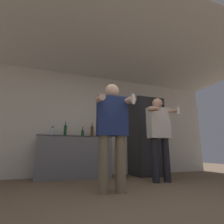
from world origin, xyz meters
TOP-DOWN VIEW (x-y plane):
  - ground_plane at (0.00, 0.00)m, footprint 14.00×14.00m
  - wall_back at (0.00, 2.69)m, footprint 7.00×0.06m
  - ceiling_slab at (0.00, 1.33)m, footprint 7.00×3.18m
  - refrigerator at (1.33, 2.31)m, footprint 0.76×0.74m
  - counter at (-0.45, 2.41)m, footprint 1.63×0.54m
  - bottle_dark_rum at (-0.68, 2.47)m, footprint 0.07×0.07m
  - bottle_green_wine at (-0.28, 2.47)m, footprint 0.06×0.06m
  - bottle_red_label at (-0.96, 2.47)m, footprint 0.09×0.09m
  - bottle_amber_bourbon at (0.08, 2.47)m, footprint 0.07×0.07m
  - bottle_brown_liquor at (-0.05, 2.47)m, footprint 0.07×0.07m
  - person_woman_foreground at (-0.14, 0.77)m, footprint 0.56×0.52m
  - person_man_side at (1.05, 1.30)m, footprint 0.50×0.48m

SIDE VIEW (x-z plane):
  - ground_plane at x=0.00m, z-range 0.00..0.00m
  - counter at x=-0.45m, z-range 0.00..0.90m
  - person_woman_foreground at x=-0.14m, z-range 0.11..1.70m
  - person_man_side at x=1.05m, z-range 0.12..1.77m
  - refrigerator at x=1.33m, z-range 0.00..1.91m
  - bottle_green_wine at x=-0.28m, z-range 0.86..1.11m
  - bottle_red_label at x=-0.96m, z-range 0.88..1.10m
  - bottle_amber_bourbon at x=0.08m, z-range 0.86..1.17m
  - bottle_dark_rum at x=-0.68m, z-range 0.87..1.21m
  - bottle_brown_liquor at x=-0.05m, z-range 0.87..1.21m
  - wall_back at x=0.00m, z-range 0.00..2.55m
  - ceiling_slab at x=0.00m, z-range 2.55..2.60m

